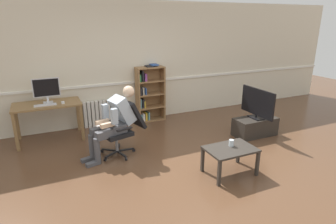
{
  "coord_description": "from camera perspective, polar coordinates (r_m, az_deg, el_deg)",
  "views": [
    {
      "loc": [
        -1.87,
        -3.56,
        2.28
      ],
      "look_at": [
        0.15,
        0.85,
        0.7
      ],
      "focal_mm": 30.14,
      "sensor_mm": 36.0,
      "label": 1
    }
  ],
  "objects": [
    {
      "name": "back_wall",
      "position": [
        6.55,
        -7.89,
        9.71
      ],
      "size": [
        12.0,
        0.13,
        2.7
      ],
      "color": "beige",
      "rests_on": "ground_plane"
    },
    {
      "name": "person_seated",
      "position": [
        4.91,
        -10.84,
        -1.69
      ],
      "size": [
        1.02,
        0.55,
        1.21
      ],
      "rotation": [
        0.0,
        0.0,
        -1.32
      ],
      "color": "#4C4C51",
      "rests_on": "ground_plane"
    },
    {
      "name": "coffee_table",
      "position": [
        4.45,
        12.49,
        -7.81
      ],
      "size": [
        0.75,
        0.52,
        0.43
      ],
      "color": "#332D28",
      "rests_on": "ground_plane"
    },
    {
      "name": "computer_mouse",
      "position": [
        5.8,
        -20.48,
        1.81
      ],
      "size": [
        0.06,
        0.1,
        0.03
      ],
      "primitive_type": "cube",
      "color": "white",
      "rests_on": "computer_desk"
    },
    {
      "name": "imac_monitor",
      "position": [
        5.92,
        -23.39,
        4.37
      ],
      "size": [
        0.5,
        0.14,
        0.48
      ],
      "color": "silver",
      "rests_on": "computer_desk"
    },
    {
      "name": "tv_stand",
      "position": [
        6.1,
        17.17,
        -2.84
      ],
      "size": [
        0.89,
        0.43,
        0.37
      ],
      "color": "#2D2823",
      "rests_on": "ground_plane"
    },
    {
      "name": "computer_desk",
      "position": [
        5.93,
        -23.18,
        0.62
      ],
      "size": [
        1.24,
        0.66,
        0.76
      ],
      "color": "olive",
      "rests_on": "ground_plane"
    },
    {
      "name": "office_chair",
      "position": [
        5.04,
        -8.91,
        -2.63
      ],
      "size": [
        0.84,
        0.66,
        0.96
      ],
      "rotation": [
        0.0,
        0.0,
        -1.32
      ],
      "color": "black",
      "rests_on": "ground_plane"
    },
    {
      "name": "bookshelf",
      "position": [
        6.61,
        -3.97,
        3.6
      ],
      "size": [
        0.66,
        0.29,
        1.32
      ],
      "color": "olive",
      "rests_on": "ground_plane"
    },
    {
      "name": "drinking_glass",
      "position": [
        4.47,
        12.68,
        -6.12
      ],
      "size": [
        0.08,
        0.08,
        0.1
      ],
      "primitive_type": "cylinder",
      "color": "silver",
      "rests_on": "coffee_table"
    },
    {
      "name": "keyboard",
      "position": [
        5.77,
        -23.57,
        1.3
      ],
      "size": [
        0.4,
        0.12,
        0.02
      ],
      "primitive_type": "cube",
      "color": "silver",
      "rests_on": "computer_desk"
    },
    {
      "name": "ground_plane",
      "position": [
        4.62,
        2.75,
        -11.55
      ],
      "size": [
        18.0,
        18.0,
        0.0
      ],
      "primitive_type": "plane",
      "color": "brown"
    },
    {
      "name": "tv_screen",
      "position": [
        5.95,
        17.63,
        1.74
      ],
      "size": [
        0.2,
        0.9,
        0.61
      ],
      "rotation": [
        0.0,
        0.0,
        1.57
      ],
      "color": "black",
      "rests_on": "tv_stand"
    },
    {
      "name": "radiator",
      "position": [
        6.5,
        -13.78,
        -0.26
      ],
      "size": [
        0.84,
        0.08,
        0.59
      ],
      "color": "white",
      "rests_on": "ground_plane"
    }
  ]
}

